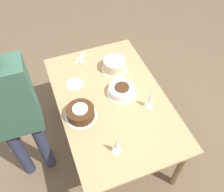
# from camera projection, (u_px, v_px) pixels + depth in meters

# --- Properties ---
(ground_plane) EXTENTS (12.00, 12.00, 0.00)m
(ground_plane) POSITION_uv_depth(u_px,v_px,m) (112.00, 140.00, 2.90)
(ground_plane) COLOR brown
(dining_table) EXTENTS (1.53, 0.98, 0.76)m
(dining_table) POSITION_uv_depth(u_px,v_px,m) (112.00, 106.00, 2.40)
(dining_table) COLOR tan
(dining_table) RESTS_ON ground_plane
(cake_center_white) EXTENTS (0.29, 0.29, 0.09)m
(cake_center_white) POSITION_uv_depth(u_px,v_px,m) (122.00, 90.00, 2.33)
(cake_center_white) COLOR white
(cake_center_white) RESTS_ON dining_table
(cake_front_chocolate) EXTENTS (0.28, 0.28, 0.11)m
(cake_front_chocolate) POSITION_uv_depth(u_px,v_px,m) (81.00, 113.00, 2.16)
(cake_front_chocolate) COLOR white
(cake_front_chocolate) RESTS_ON dining_table
(cake_back_decorated) EXTENTS (0.26, 0.26, 0.12)m
(cake_back_decorated) POSITION_uv_depth(u_px,v_px,m) (114.00, 65.00, 2.52)
(cake_back_decorated) COLOR white
(cake_back_decorated) RESTS_ON dining_table
(wine_glass_near) EXTENTS (0.07, 0.07, 0.21)m
(wine_glass_near) POSITION_uv_depth(u_px,v_px,m) (151.00, 97.00, 2.16)
(wine_glass_near) COLOR silver
(wine_glass_near) RESTS_ON dining_table
(wine_glass_far) EXTENTS (0.07, 0.07, 0.20)m
(wine_glass_far) POSITION_uv_depth(u_px,v_px,m) (117.00, 144.00, 1.88)
(wine_glass_far) COLOR silver
(wine_glass_far) RESTS_ON dining_table
(dessert_plate_left) EXTENTS (0.17, 0.17, 0.01)m
(dessert_plate_left) POSITION_uv_depth(u_px,v_px,m) (75.00, 84.00, 2.43)
(dessert_plate_left) COLOR white
(dessert_plate_left) RESTS_ON dining_table
(fork_pile) EXTENTS (0.18, 0.15, 0.01)m
(fork_pile) POSITION_uv_depth(u_px,v_px,m) (81.00, 59.00, 2.66)
(fork_pile) COLOR silver
(fork_pile) RESTS_ON dining_table
(person_cutting) EXTENTS (0.23, 0.41, 1.66)m
(person_cutting) POSITION_uv_depth(u_px,v_px,m) (12.00, 112.00, 1.93)
(person_cutting) COLOR #2D334C
(person_cutting) RESTS_ON ground_plane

